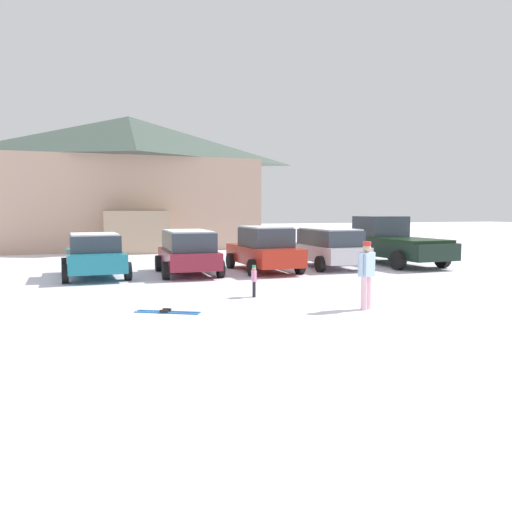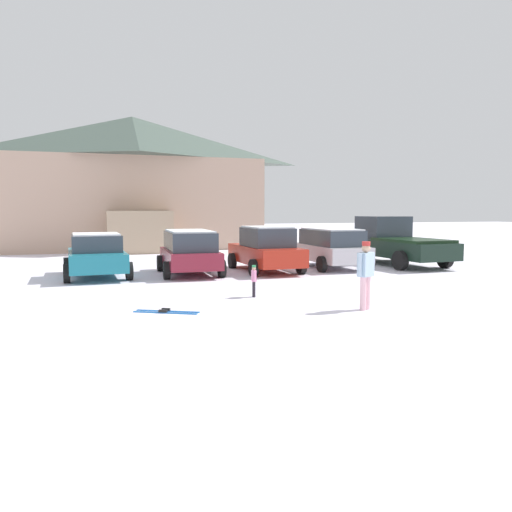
% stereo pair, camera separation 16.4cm
% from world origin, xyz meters
% --- Properties ---
extents(ground, '(160.00, 160.00, 0.00)m').
position_xyz_m(ground, '(0.00, 0.00, 0.00)').
color(ground, white).
extents(ski_lodge, '(16.27, 10.01, 8.46)m').
position_xyz_m(ski_lodge, '(-2.73, 26.38, 4.29)').
color(ski_lodge, tan).
rests_on(ski_lodge, ground).
extents(parked_teal_hatchback, '(2.37, 4.17, 1.60)m').
position_xyz_m(parked_teal_hatchback, '(-5.38, 11.71, 0.81)').
color(parked_teal_hatchback, teal).
rests_on(parked_teal_hatchback, ground).
extents(parked_maroon_van, '(2.33, 4.14, 1.68)m').
position_xyz_m(parked_maroon_van, '(-2.02, 11.46, 0.90)').
color(parked_maroon_van, maroon).
rests_on(parked_maroon_van, ground).
extents(parked_red_sedan, '(2.18, 4.45, 1.80)m').
position_xyz_m(parked_red_sedan, '(1.04, 11.40, 0.89)').
color(parked_red_sedan, '#B02717').
rests_on(parked_red_sedan, ground).
extents(parked_silver_wagon, '(2.25, 4.21, 1.67)m').
position_xyz_m(parked_silver_wagon, '(4.03, 11.64, 0.90)').
color(parked_silver_wagon, '#B9B6BC').
rests_on(parked_silver_wagon, ground).
extents(pickup_truck, '(2.67, 5.78, 2.15)m').
position_xyz_m(pickup_truck, '(7.39, 11.99, 1.00)').
color(pickup_truck, black).
rests_on(pickup_truck, ground).
extents(skier_child_in_pink_snowsuit, '(0.17, 0.33, 0.89)m').
position_xyz_m(skier_child_in_pink_snowsuit, '(-1.29, 5.92, 0.50)').
color(skier_child_in_pink_snowsuit, '#262029').
rests_on(skier_child_in_pink_snowsuit, ground).
extents(skier_adult_in_blue_parka, '(0.57, 0.39, 1.67)m').
position_xyz_m(skier_adult_in_blue_parka, '(0.71, 3.34, 0.94)').
color(skier_adult_in_blue_parka, beige).
rests_on(skier_adult_in_blue_parka, ground).
extents(pair_of_skis, '(1.52, 1.02, 0.08)m').
position_xyz_m(pair_of_skis, '(-3.94, 4.57, 0.02)').
color(pair_of_skis, blue).
rests_on(pair_of_skis, ground).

